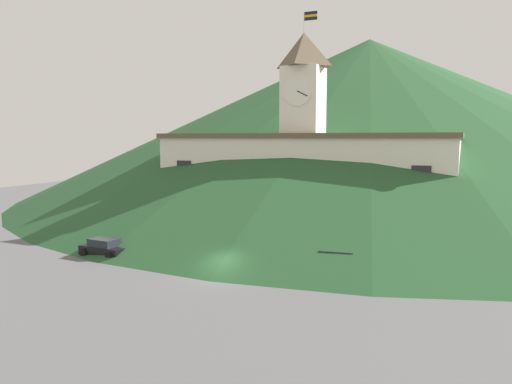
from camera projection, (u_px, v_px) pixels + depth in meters
name	position (u px, v px, depth m)	size (l,w,h in m)	color
ground_plane	(219.00, 276.00, 41.44)	(160.00, 160.00, 0.00)	#565659
civic_building	(303.00, 176.00, 61.03)	(36.13, 9.13, 26.27)	silver
banner_fence	(282.00, 231.00, 55.01)	(30.34, 0.12, 2.35)	gold
hillside_backdrop	(368.00, 119.00, 97.78)	(130.39, 130.39, 30.30)	#234C28
street_lamp_right	(183.00, 205.00, 60.98)	(1.26, 0.36, 4.43)	black
street_lamp_center	(278.00, 208.00, 56.06)	(1.26, 0.36, 4.86)	black
street_lamp_far_right	(393.00, 219.00, 51.14)	(1.26, 0.36, 4.30)	black
car_blue_van	(337.00, 263.00, 41.90)	(5.30, 2.85, 2.10)	#284C99
car_black_suv	(104.00, 248.00, 48.01)	(5.07, 2.75, 1.80)	black
car_silver_hatch	(169.00, 246.00, 49.56)	(3.91, 2.03, 1.50)	#B7B7BC
pedestrian	(372.00, 244.00, 49.78)	(0.47, 0.47, 1.68)	#282D3D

